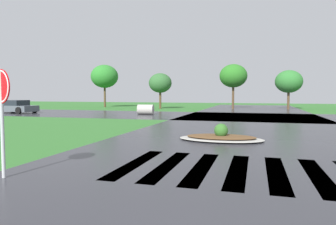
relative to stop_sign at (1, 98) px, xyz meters
name	(u,v)px	position (x,y,z in m)	size (l,w,h in m)	color
asphalt_roadway	(245,141)	(5.00, 6.97, -1.80)	(11.11, 80.00, 0.01)	#2B2B30
asphalt_cross_road	(251,117)	(5.00, 20.36, -1.80)	(90.00, 10.00, 0.01)	#2B2B30
crosswalk_stripes	(238,170)	(5.00, 2.16, -1.80)	(5.85, 3.55, 0.01)	white
stop_sign	(1,98)	(0.00, 0.00, 0.00)	(0.72, 0.29, 2.43)	#B2B5BA
median_island	(221,137)	(4.07, 6.93, -1.67)	(3.41, 1.93, 0.68)	#9E9B93
car_blue_compact	(16,107)	(-17.15, 18.98, -1.21)	(4.64, 2.53, 1.26)	#4C545B
drainage_pipe_stack	(146,110)	(-4.18, 20.45, -1.35)	(1.49, 1.04, 0.90)	#9E9B93
background_treeline	(239,78)	(3.39, 33.03, 2.02)	(37.64, 5.71, 5.90)	#4C3823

